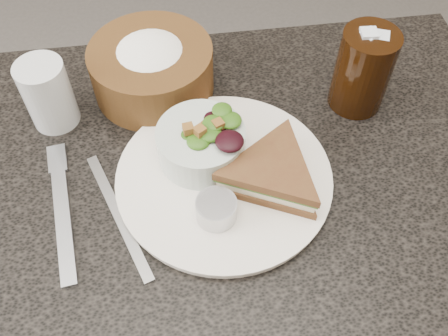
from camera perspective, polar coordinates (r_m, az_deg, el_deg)
name	(u,v)px	position (r m, az deg, el deg)	size (l,w,h in m)	color
dining_table	(207,297)	(1.04, -2.01, -14.57)	(1.00, 0.70, 0.75)	black
dinner_plate	(224,178)	(0.72, 0.00, -1.11)	(0.30, 0.30, 0.01)	silver
sandwich	(272,173)	(0.69, 5.54, -0.61)	(0.17, 0.17, 0.05)	#51371C
salad_bowl	(201,139)	(0.70, -2.66, 3.27)	(0.13, 0.13, 0.07)	#B6C7BD
dressing_ramekin	(216,209)	(0.66, -0.88, -4.76)	(0.05, 0.05, 0.03)	#AFB0B3
orange_wedge	(223,118)	(0.76, -0.13, 5.75)	(0.06, 0.06, 0.03)	#FF580F
fork	(63,217)	(0.72, -17.94, -5.36)	(0.02, 0.21, 0.01)	#A8ACB3
knife	(118,215)	(0.70, -11.98, -5.27)	(0.01, 0.22, 0.00)	#959697
bread_basket	(151,63)	(0.81, -8.32, 11.82)	(0.20, 0.20, 0.11)	brown
cola_glass	(364,67)	(0.80, 15.68, 11.00)	(0.09, 0.09, 0.15)	black
water_glass	(48,94)	(0.80, -19.48, 7.96)	(0.07, 0.07, 0.11)	silver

